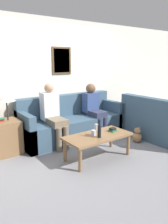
# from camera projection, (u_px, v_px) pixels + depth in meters

# --- Properties ---
(ground_plane) EXTENTS (16.00, 16.00, 0.00)m
(ground_plane) POSITION_uv_depth(u_px,v_px,m) (85.00, 144.00, 4.60)
(ground_plane) COLOR gray
(wall_back) EXTENTS (9.00, 0.08, 2.60)m
(wall_back) POSITION_uv_depth(u_px,v_px,m) (61.00, 78.00, 5.02)
(wall_back) COLOR silver
(wall_back) RESTS_ON ground_plane
(couch_main) EXTENTS (2.35, 0.81, 0.95)m
(couch_main) POSITION_uv_depth(u_px,v_px,m) (72.00, 123.00, 4.90)
(couch_main) COLOR #385166
(couch_main) RESTS_ON ground_plane
(couch_side) EXTENTS (0.81, 1.60, 0.95)m
(couch_side) POSITION_uv_depth(u_px,v_px,m) (158.00, 124.00, 4.80)
(couch_side) COLOR #385166
(couch_side) RESTS_ON ground_plane
(coffee_table) EXTENTS (1.20, 0.58, 0.43)m
(coffee_table) POSITION_uv_depth(u_px,v_px,m) (98.00, 138.00, 3.85)
(coffee_table) COLOR olive
(coffee_table) RESTS_ON ground_plane
(side_table_with_lamp) EXTENTS (0.49, 0.49, 1.09)m
(side_table_with_lamp) POSITION_uv_depth(u_px,v_px,m) (6.00, 135.00, 4.05)
(side_table_with_lamp) COLOR olive
(side_table_with_lamp) RESTS_ON ground_plane
(wine_bottle) EXTENTS (0.06, 0.06, 0.31)m
(wine_bottle) POSITION_uv_depth(u_px,v_px,m) (99.00, 131.00, 3.70)
(wine_bottle) COLOR black
(wine_bottle) RESTS_ON coffee_table
(drinking_glass) EXTENTS (0.08, 0.08, 0.09)m
(drinking_glass) POSITION_uv_depth(u_px,v_px,m) (93.00, 133.00, 3.81)
(drinking_glass) COLOR silver
(drinking_glass) RESTS_ON coffee_table
(book_stack) EXTENTS (0.14, 0.13, 0.07)m
(book_stack) POSITION_uv_depth(u_px,v_px,m) (113.00, 130.00, 4.03)
(book_stack) COLOR #237547
(book_stack) RESTS_ON coffee_table
(soda_can) EXTENTS (0.07, 0.07, 0.12)m
(soda_can) POSITION_uv_depth(u_px,v_px,m) (96.00, 127.00, 4.08)
(soda_can) COLOR #BCBCC1
(soda_can) RESTS_ON coffee_table
(person_left) EXTENTS (0.34, 0.66, 1.26)m
(person_left) POSITION_uv_depth(u_px,v_px,m) (53.00, 113.00, 4.38)
(person_left) COLOR #756651
(person_left) RESTS_ON ground_plane
(person_right) EXTENTS (0.34, 0.60, 1.19)m
(person_right) POSITION_uv_depth(u_px,v_px,m) (94.00, 107.00, 5.01)
(person_right) COLOR #2D334C
(person_right) RESTS_ON ground_plane
(teddy_bear) EXTENTS (0.21, 0.21, 0.32)m
(teddy_bear) POSITION_uv_depth(u_px,v_px,m) (137.00, 136.00, 4.66)
(teddy_bear) COLOR #A87A51
(teddy_bear) RESTS_ON ground_plane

